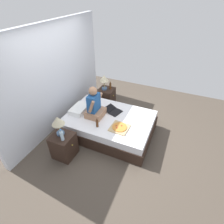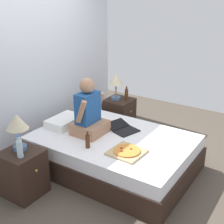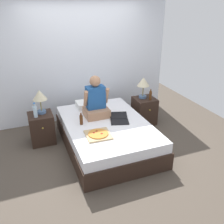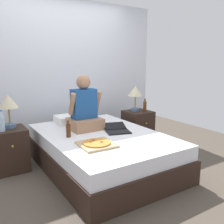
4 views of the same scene
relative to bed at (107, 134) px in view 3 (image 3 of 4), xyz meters
name	(u,v)px [view 3 (image 3 of 4)]	position (x,y,z in m)	size (l,w,h in m)	color
ground_plane	(107,145)	(0.00, 0.00, -0.24)	(5.82, 5.82, 0.00)	#4C4238
wall_back	(83,63)	(0.00, 1.43, 1.01)	(3.82, 0.12, 2.50)	silver
bed	(107,134)	(0.00, 0.00, 0.00)	(1.47, 2.14, 0.48)	black
nightstand_left	(42,128)	(-1.09, 0.58, 0.05)	(0.44, 0.47, 0.58)	black
lamp_on_left_nightstand	(40,97)	(-1.05, 0.63, 0.67)	(0.26, 0.26, 0.45)	#4C6B93
water_bottle	(35,111)	(-1.17, 0.49, 0.45)	(0.07, 0.07, 0.28)	silver
nightstand_right	(144,111)	(1.09, 0.58, 0.05)	(0.44, 0.47, 0.58)	black
lamp_on_right_nightstand	(143,83)	(1.06, 0.63, 0.67)	(0.26, 0.26, 0.45)	#4C6B93
beer_bottle	(150,95)	(1.16, 0.48, 0.44)	(0.06, 0.06, 0.23)	#512D14
pillow	(89,104)	(-0.08, 0.79, 0.31)	(0.52, 0.34, 0.12)	white
person_seated	(96,102)	(-0.08, 0.34, 0.53)	(0.47, 0.40, 0.78)	#A37556
laptop	(119,120)	(0.24, -0.02, 0.27)	(0.42, 0.49, 0.07)	black
pizza_box	(98,134)	(-0.29, -0.39, 0.26)	(0.42, 0.42, 0.05)	tan
beer_bottle_on_bed	(81,120)	(-0.44, 0.10, 0.34)	(0.06, 0.06, 0.22)	#4C2811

